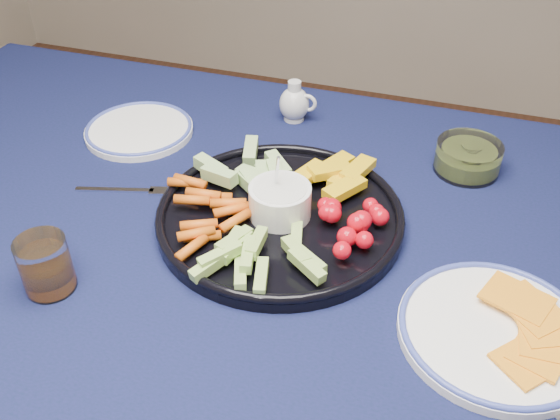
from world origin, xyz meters
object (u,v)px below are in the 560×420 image
(cheese_plate, at_px, (496,330))
(side_plate_extra, at_px, (139,130))
(pickle_bowl, at_px, (468,159))
(crudite_platter, at_px, (279,211))
(juice_tumbler, at_px, (46,268))
(creamer_pitcher, at_px, (295,103))
(dining_table, at_px, (274,312))

(cheese_plate, height_order, side_plate_extra, cheese_plate)
(side_plate_extra, bearing_deg, pickle_bowl, 6.37)
(crudite_platter, relative_size, side_plate_extra, 1.89)
(crudite_platter, height_order, pickle_bowl, crudite_platter)
(side_plate_extra, bearing_deg, juice_tumbler, -78.63)
(pickle_bowl, relative_size, side_plate_extra, 0.55)
(juice_tumbler, bearing_deg, crudite_platter, 42.45)
(cheese_plate, bearing_deg, pickle_bowl, 100.40)
(juice_tumbler, bearing_deg, creamer_pitcher, 71.49)
(dining_table, xyz_separation_m, crudite_platter, (-0.02, 0.10, 0.11))
(juice_tumbler, xyz_separation_m, side_plate_extra, (-0.08, 0.39, -0.03))
(dining_table, xyz_separation_m, side_plate_extra, (-0.35, 0.26, 0.10))
(dining_table, relative_size, pickle_bowl, 15.45)
(crudite_platter, xyz_separation_m, cheese_plate, (0.32, -0.13, -0.01))
(juice_tumbler, height_order, side_plate_extra, juice_tumbler)
(pickle_bowl, distance_m, juice_tumbler, 0.67)
(dining_table, distance_m, crudite_platter, 0.15)
(pickle_bowl, bearing_deg, side_plate_extra, -173.63)
(side_plate_extra, bearing_deg, dining_table, -37.21)
(side_plate_extra, bearing_deg, crudite_platter, -27.04)
(creamer_pitcher, bearing_deg, dining_table, -76.98)
(dining_table, height_order, pickle_bowl, pickle_bowl)
(juice_tumbler, bearing_deg, pickle_bowl, 42.22)
(dining_table, relative_size, cheese_plate, 7.04)
(cheese_plate, height_order, juice_tumbler, juice_tumbler)
(dining_table, distance_m, juice_tumbler, 0.32)
(crudite_platter, distance_m, juice_tumbler, 0.33)
(creamer_pitcher, height_order, side_plate_extra, creamer_pitcher)
(pickle_bowl, height_order, juice_tumbler, juice_tumbler)
(cheese_plate, bearing_deg, dining_table, 174.25)
(creamer_pitcher, bearing_deg, pickle_bowl, -12.77)
(side_plate_extra, bearing_deg, cheese_plate, -24.52)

